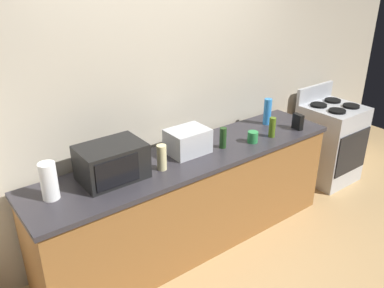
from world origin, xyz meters
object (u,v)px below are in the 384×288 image
Objects in this scene: stove_range at (329,142)px; bottle_spray_cleaner at (267,112)px; paper_towel_roll at (49,181)px; bottle_hand_soap at (162,157)px; bottle_wine at (223,138)px; mug_green at (253,137)px; microwave at (112,162)px; cordless_phone at (298,122)px; toaster_oven at (188,141)px; bottle_olive_oil at (272,127)px.

bottle_spray_cleaner reaches higher than stove_range.
paper_towel_roll reaches higher than bottle_hand_soap.
bottle_spray_cleaner reaches higher than bottle_wine.
bottle_hand_soap is 0.93m from mug_green.
microwave is 1.88m from cordless_phone.
bottle_wine is at bearing -5.43° from microwave.
bottle_hand_soap is at bearing -176.15° from cordless_phone.
toaster_oven is 1.18m from cordless_phone.
bottle_olive_oil reaches higher than stove_range.
cordless_phone is 1.47× the size of mug_green.
bottle_wine is (-0.85, 0.12, 0.02)m from cordless_phone.
microwave is (-2.71, 0.05, 0.57)m from stove_range.
bottle_olive_oil is at bearing -4.79° from mug_green.
bottle_wine reaches higher than mug_green.
stove_range is at bearing 1.62° from bottle_wine.
bottle_wine is at bearing 1.06° from bottle_hand_soap.
stove_range is at bearing -0.91° from paper_towel_roll.
bottle_olive_oil is at bearing -10.62° from bottle_wine.
paper_towel_roll is at bearing 179.73° from microwave.
toaster_oven is 1.01m from bottle_spray_cleaner.
bottle_olive_oil reaches higher than cordless_phone.
bottle_spray_cleaner is at bearing 174.01° from stove_range.
bottle_wine is at bearing -3.81° from paper_towel_roll.
paper_towel_roll is 2.65× the size of mug_green.
paper_towel_roll is 0.85m from bottle_hand_soap.
toaster_oven is at bearing 19.46° from bottle_hand_soap.
toaster_oven is at bearing 178.27° from stove_range.
stove_range is 5.76× the size of bottle_olive_oil.
bottle_olive_oil is at bearing -173.05° from stove_range.
cordless_phone is 0.81× the size of bottle_wine.
paper_towel_roll is 1.04× the size of bottle_spray_cleaner.
stove_range is 10.61× the size of mug_green.
microwave reaches higher than bottle_wine.
bottle_olive_oil is (0.51, -0.10, 0.00)m from bottle_wine.
mug_green is at bearing -15.09° from bottle_wine.
bottle_olive_oil is (0.81, -0.20, -0.01)m from toaster_oven.
microwave is 1.54m from bottle_olive_oil.
bottle_hand_soap is at bearing -16.24° from microwave.
bottle_hand_soap is (-2.34, -0.06, 0.54)m from stove_range.
mug_green is (-0.23, 0.02, -0.04)m from bottle_olive_oil.
bottle_olive_oil is 1.84× the size of mug_green.
bottle_wine is at bearing 164.91° from mug_green.
stove_range is 1.50m from mug_green.
bottle_olive_oil is at bearing -5.58° from paper_towel_roll.
bottle_wine is at bearing 169.38° from bottle_olive_oil.
bottle_hand_soap is 1.16m from bottle_olive_oil.
microwave is 4.72× the size of mug_green.
bottle_spray_cleaner reaches higher than bottle_olive_oil.
stove_range is at bearing -5.99° from bottle_spray_cleaner.
stove_range is at bearing 5.07° from mug_green.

